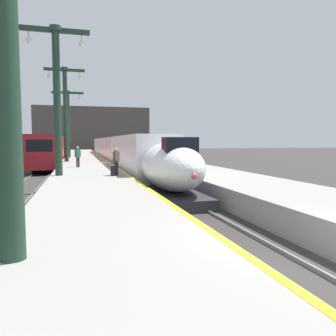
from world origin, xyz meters
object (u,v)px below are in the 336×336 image
object	(u,v)px
station_column_distant	(68,117)
passenger_mid_platform	(78,155)
regional_train_adjacent	(54,148)
highspeed_train_main	(118,151)
station_column_far	(65,106)
passenger_near_edge	(116,159)
rolling_suitcase	(114,171)
station_column_mid	(57,86)

from	to	relation	value
station_column_distant	passenger_mid_platform	world-z (taller)	station_column_distant
station_column_distant	regional_train_adjacent	bearing A→B (deg)	115.18
highspeed_train_main	passenger_mid_platform	world-z (taller)	highspeed_train_main
highspeed_train_main	station_column_far	world-z (taller)	station_column_far
passenger_near_edge	station_column_distant	bearing A→B (deg)	97.90
highspeed_train_main	passenger_mid_platform	distance (m)	14.16
regional_train_adjacent	station_column_far	distance (m)	15.04
regional_train_adjacent	passenger_mid_platform	distance (m)	22.54
station_column_far	rolling_suitcase	size ratio (longest dim) A/B	9.76
rolling_suitcase	station_column_mid	bearing A→B (deg)	161.90
station_column_mid	passenger_near_edge	size ratio (longest dim) A/B	5.30
rolling_suitcase	regional_train_adjacent	bearing A→B (deg)	100.37
station_column_far	rolling_suitcase	world-z (taller)	station_column_far
regional_train_adjacent	passenger_mid_platform	bearing A→B (deg)	-81.51
highspeed_train_main	station_column_far	distance (m)	9.22
station_column_distant	highspeed_train_main	bearing A→B (deg)	-35.94
station_column_mid	station_column_far	bearing A→B (deg)	90.00
passenger_near_edge	station_column_mid	bearing A→B (deg)	168.37
station_column_far	passenger_mid_platform	distance (m)	9.51
highspeed_train_main	station_column_mid	bearing A→B (deg)	-106.63
passenger_mid_platform	rolling_suitcase	world-z (taller)	passenger_mid_platform
station_column_distant	passenger_mid_platform	size ratio (longest dim) A/B	5.09
station_column_distant	rolling_suitcase	xyz separation A→B (m)	(3.25, -25.10, -4.91)
highspeed_train_main	regional_train_adjacent	bearing A→B (deg)	132.12
passenger_near_edge	passenger_mid_platform	xyz separation A→B (m)	(-2.31, 7.13, 0.00)
highspeed_train_main	station_column_mid	world-z (taller)	station_column_mid
station_column_far	passenger_near_edge	xyz separation A→B (m)	(3.43, -15.29, -4.75)
regional_train_adjacent	passenger_mid_platform	size ratio (longest dim) A/B	21.66
regional_train_adjacent	highspeed_train_main	bearing A→B (deg)	-47.88
highspeed_train_main	station_column_distant	bearing A→B (deg)	144.06
highspeed_train_main	passenger_near_edge	xyz separation A→B (m)	(-2.47, -20.47, 0.09)
regional_train_adjacent	station_column_far	xyz separation A→B (m)	(2.20, -14.13, 4.66)
station_column_distant	station_column_mid	bearing A→B (deg)	-90.00
highspeed_train_main	station_column_distant	world-z (taller)	station_column_distant
station_column_distant	passenger_near_edge	size ratio (longest dim) A/B	5.09
station_column_far	passenger_mid_platform	xyz separation A→B (m)	(1.13, -8.16, -4.75)
station_column_far	passenger_near_edge	size ratio (longest dim) A/B	5.67
passenger_mid_platform	station_column_far	bearing A→B (deg)	97.87
regional_train_adjacent	station_column_distant	xyz separation A→B (m)	(2.20, -4.68, 4.13)
station_column_mid	station_column_far	size ratio (longest dim) A/B	0.93
station_column_distant	station_column_far	bearing A→B (deg)	-90.00
regional_train_adjacent	station_column_distant	size ratio (longest dim) A/B	4.26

